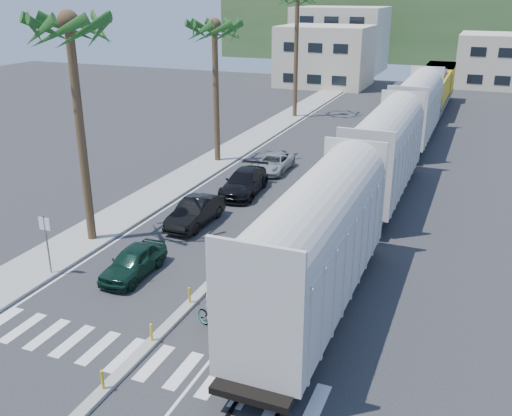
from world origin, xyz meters
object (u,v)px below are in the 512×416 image
(street_sign, at_px, (46,237))
(car_second, at_px, (195,212))
(car_lead, at_px, (133,262))
(cyclist, at_px, (214,314))

(street_sign, bearing_deg, car_second, 67.22)
(street_sign, xyz_separation_m, car_lead, (3.58, 1.48, -1.28))
(car_lead, xyz_separation_m, car_second, (-0.21, 6.54, 0.06))
(street_sign, xyz_separation_m, car_second, (3.37, 8.02, -1.21))
(car_lead, xyz_separation_m, cyclist, (5.52, -2.79, 0.05))
(cyclist, bearing_deg, car_lead, 86.11)
(street_sign, height_order, cyclist, street_sign)
(car_second, distance_m, cyclist, 10.95)
(car_second, relative_size, cyclist, 1.85)
(car_second, bearing_deg, car_lead, -87.24)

